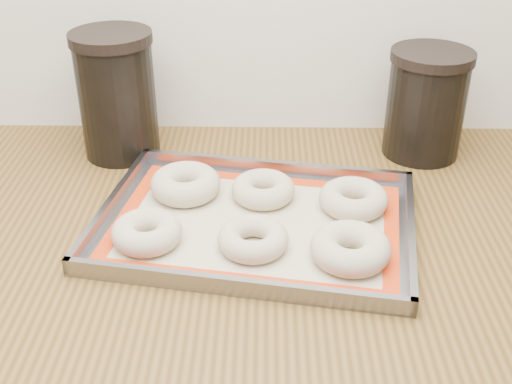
{
  "coord_description": "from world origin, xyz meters",
  "views": [
    {
      "loc": [
        0.03,
        0.85,
        1.44
      ],
      "look_at": [
        0.01,
        1.65,
        0.96
      ],
      "focal_mm": 45.0,
      "sensor_mm": 36.0,
      "label": 1
    }
  ],
  "objects_px": {
    "bagel_back_mid": "(263,189)",
    "bagel_back_right": "(353,199)",
    "baking_tray": "(256,223)",
    "bagel_back_left": "(186,184)",
    "bagel_front_right": "(350,248)",
    "canister_left": "(117,95)",
    "bagel_front_left": "(147,232)",
    "canister_mid": "(116,98)",
    "canister_right": "(426,103)",
    "bagel_front_mid": "(253,239)"
  },
  "relations": [
    {
      "from": "bagel_front_mid",
      "to": "bagel_back_mid",
      "type": "height_order",
      "value": "bagel_back_mid"
    },
    {
      "from": "bagel_back_mid",
      "to": "bagel_back_right",
      "type": "distance_m",
      "value": 0.14
    },
    {
      "from": "bagel_back_left",
      "to": "bagel_back_right",
      "type": "distance_m",
      "value": 0.27
    },
    {
      "from": "bagel_front_right",
      "to": "bagel_back_right",
      "type": "height_order",
      "value": "bagel_front_right"
    },
    {
      "from": "bagel_front_mid",
      "to": "bagel_back_left",
      "type": "height_order",
      "value": "bagel_back_left"
    },
    {
      "from": "bagel_back_mid",
      "to": "canister_mid",
      "type": "bearing_deg",
      "value": 143.32
    },
    {
      "from": "bagel_back_mid",
      "to": "bagel_back_right",
      "type": "xyz_separation_m",
      "value": [
        0.14,
        -0.03,
        0.0
      ]
    },
    {
      "from": "canister_mid",
      "to": "bagel_front_left",
      "type": "bearing_deg",
      "value": -72.44
    },
    {
      "from": "bagel_back_left",
      "to": "canister_left",
      "type": "height_order",
      "value": "canister_left"
    },
    {
      "from": "bagel_back_left",
      "to": "bagel_front_left",
      "type": "bearing_deg",
      "value": -106.56
    },
    {
      "from": "bagel_front_right",
      "to": "bagel_back_right",
      "type": "bearing_deg",
      "value": 81.7
    },
    {
      "from": "bagel_front_right",
      "to": "canister_left",
      "type": "bearing_deg",
      "value": 138.96
    },
    {
      "from": "bagel_front_left",
      "to": "bagel_back_right",
      "type": "height_order",
      "value": "bagel_front_left"
    },
    {
      "from": "baking_tray",
      "to": "bagel_back_left",
      "type": "height_order",
      "value": "bagel_back_left"
    },
    {
      "from": "canister_left",
      "to": "canister_mid",
      "type": "height_order",
      "value": "canister_left"
    },
    {
      "from": "bagel_back_right",
      "to": "canister_right",
      "type": "xyz_separation_m",
      "value": [
        0.14,
        0.2,
        0.07
      ]
    },
    {
      "from": "bagel_back_right",
      "to": "bagel_front_right",
      "type": "bearing_deg",
      "value": -98.3
    },
    {
      "from": "baking_tray",
      "to": "canister_mid",
      "type": "xyz_separation_m",
      "value": [
        -0.26,
        0.27,
        0.09
      ]
    },
    {
      "from": "baking_tray",
      "to": "canister_left",
      "type": "relative_size",
      "value": 2.29
    },
    {
      "from": "bagel_back_mid",
      "to": "canister_left",
      "type": "xyz_separation_m",
      "value": [
        -0.26,
        0.17,
        0.09
      ]
    },
    {
      "from": "bagel_front_right",
      "to": "bagel_back_mid",
      "type": "relative_size",
      "value": 1.1
    },
    {
      "from": "canister_mid",
      "to": "bagel_back_left",
      "type": "bearing_deg",
      "value": -52.93
    },
    {
      "from": "canister_right",
      "to": "canister_mid",
      "type": "bearing_deg",
      "value": 177.56
    },
    {
      "from": "canister_left",
      "to": "bagel_back_left",
      "type": "bearing_deg",
      "value": -49.86
    },
    {
      "from": "bagel_back_right",
      "to": "canister_right",
      "type": "relative_size",
      "value": 0.56
    },
    {
      "from": "canister_mid",
      "to": "baking_tray",
      "type": "bearing_deg",
      "value": -46.64
    },
    {
      "from": "baking_tray",
      "to": "canister_left",
      "type": "bearing_deg",
      "value": 135.74
    },
    {
      "from": "canister_right",
      "to": "bagel_back_mid",
      "type": "bearing_deg",
      "value": -148.35
    },
    {
      "from": "bagel_front_left",
      "to": "canister_right",
      "type": "bearing_deg",
      "value": 33.76
    },
    {
      "from": "bagel_front_left",
      "to": "bagel_back_right",
      "type": "xyz_separation_m",
      "value": [
        0.3,
        0.1,
        -0.0
      ]
    },
    {
      "from": "bagel_front_mid",
      "to": "bagel_back_left",
      "type": "xyz_separation_m",
      "value": [
        -0.11,
        0.15,
        0.0
      ]
    },
    {
      "from": "canister_mid",
      "to": "bagel_front_right",
      "type": "bearing_deg",
      "value": -42.91
    },
    {
      "from": "bagel_front_left",
      "to": "canister_left",
      "type": "relative_size",
      "value": 0.45
    },
    {
      "from": "bagel_back_mid",
      "to": "baking_tray",
      "type": "bearing_deg",
      "value": -97.84
    },
    {
      "from": "bagel_front_right",
      "to": "canister_right",
      "type": "xyz_separation_m",
      "value": [
        0.16,
        0.33,
        0.07
      ]
    },
    {
      "from": "bagel_front_mid",
      "to": "canister_left",
      "type": "distance_m",
      "value": 0.4
    },
    {
      "from": "bagel_back_mid",
      "to": "bagel_back_right",
      "type": "height_order",
      "value": "bagel_back_right"
    },
    {
      "from": "bagel_front_right",
      "to": "canister_left",
      "type": "distance_m",
      "value": 0.5
    },
    {
      "from": "baking_tray",
      "to": "bagel_front_right",
      "type": "distance_m",
      "value": 0.16
    },
    {
      "from": "bagel_front_right",
      "to": "canister_right",
      "type": "relative_size",
      "value": 0.58
    },
    {
      "from": "bagel_back_left",
      "to": "canister_left",
      "type": "bearing_deg",
      "value": 130.14
    },
    {
      "from": "bagel_back_left",
      "to": "bagel_back_mid",
      "type": "height_order",
      "value": "bagel_back_left"
    },
    {
      "from": "bagel_back_right",
      "to": "bagel_front_mid",
      "type": "bearing_deg",
      "value": -144.65
    },
    {
      "from": "canister_left",
      "to": "canister_mid",
      "type": "relative_size",
      "value": 1.2
    },
    {
      "from": "bagel_back_left",
      "to": "bagel_back_mid",
      "type": "relative_size",
      "value": 1.11
    },
    {
      "from": "bagel_front_right",
      "to": "bagel_back_right",
      "type": "xyz_separation_m",
      "value": [
        0.02,
        0.13,
        -0.0
      ]
    },
    {
      "from": "canister_left",
      "to": "canister_right",
      "type": "height_order",
      "value": "canister_left"
    },
    {
      "from": "bagel_front_right",
      "to": "bagel_back_mid",
      "type": "distance_m",
      "value": 0.2
    },
    {
      "from": "bagel_front_left",
      "to": "canister_left",
      "type": "xyz_separation_m",
      "value": [
        -0.09,
        0.29,
        0.09
      ]
    },
    {
      "from": "canister_right",
      "to": "baking_tray",
      "type": "bearing_deg",
      "value": -139.84
    }
  ]
}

